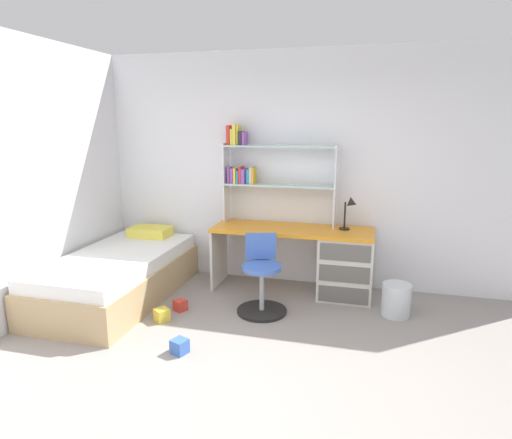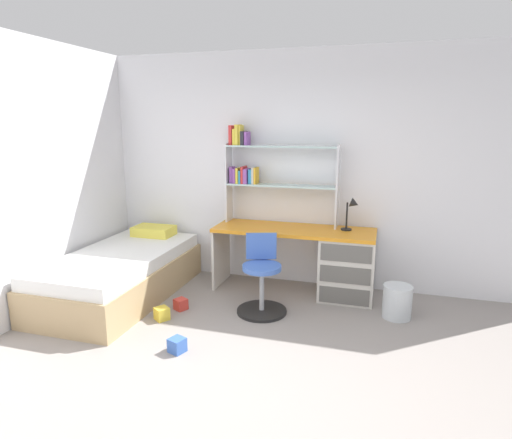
{
  "view_description": "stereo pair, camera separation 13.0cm",
  "coord_description": "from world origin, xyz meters",
  "px_view_note": "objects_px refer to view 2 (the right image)",
  "views": [
    {
      "loc": [
        0.81,
        -2.6,
        1.94
      ],
      "look_at": [
        -0.27,
        1.49,
        0.99
      ],
      "focal_mm": 30.45,
      "sensor_mm": 36.0,
      "label": 1
    },
    {
      "loc": [
        0.94,
        -2.57,
        1.94
      ],
      "look_at": [
        -0.27,
        1.49,
        0.99
      ],
      "focal_mm": 30.45,
      "sensor_mm": 36.0,
      "label": 2
    }
  ],
  "objects_px": {
    "desk": "(334,261)",
    "toy_block_red_1": "(181,304)",
    "toy_block_yellow_0": "(162,314)",
    "bed_platform": "(121,274)",
    "desk_lamp": "(352,209)",
    "swivel_chair": "(262,282)",
    "waste_bin": "(397,302)",
    "bookshelf_hutch": "(265,167)",
    "toy_block_blue_2": "(177,345)"
  },
  "relations": [
    {
      "from": "desk",
      "to": "toy_block_red_1",
      "type": "distance_m",
      "value": 1.76
    },
    {
      "from": "desk",
      "to": "toy_block_yellow_0",
      "type": "relative_size",
      "value": 14.52
    },
    {
      "from": "bed_platform",
      "to": "toy_block_yellow_0",
      "type": "distance_m",
      "value": 0.87
    },
    {
      "from": "desk_lamp",
      "to": "toy_block_yellow_0",
      "type": "height_order",
      "value": "desk_lamp"
    },
    {
      "from": "desk_lamp",
      "to": "toy_block_red_1",
      "type": "bearing_deg",
      "value": -151.36
    },
    {
      "from": "desk_lamp",
      "to": "toy_block_yellow_0",
      "type": "bearing_deg",
      "value": -145.79
    },
    {
      "from": "desk_lamp",
      "to": "toy_block_yellow_0",
      "type": "xyz_separation_m",
      "value": [
        -1.74,
        -1.19,
        -0.95
      ]
    },
    {
      "from": "swivel_chair",
      "to": "waste_bin",
      "type": "bearing_deg",
      "value": 10.36
    },
    {
      "from": "bed_platform",
      "to": "toy_block_yellow_0",
      "type": "bearing_deg",
      "value": -29.87
    },
    {
      "from": "bookshelf_hutch",
      "to": "waste_bin",
      "type": "height_order",
      "value": "bookshelf_hutch"
    },
    {
      "from": "bookshelf_hutch",
      "to": "toy_block_yellow_0",
      "type": "height_order",
      "value": "bookshelf_hutch"
    },
    {
      "from": "toy_block_red_1",
      "to": "toy_block_blue_2",
      "type": "height_order",
      "value": "toy_block_blue_2"
    },
    {
      "from": "bed_platform",
      "to": "toy_block_red_1",
      "type": "height_order",
      "value": "bed_platform"
    },
    {
      "from": "desk_lamp",
      "to": "swivel_chair",
      "type": "bearing_deg",
      "value": -139.87
    },
    {
      "from": "desk",
      "to": "toy_block_yellow_0",
      "type": "xyz_separation_m",
      "value": [
        -1.57,
        -1.13,
        -0.35
      ]
    },
    {
      "from": "swivel_chair",
      "to": "desk_lamp",
      "type": "bearing_deg",
      "value": 40.13
    },
    {
      "from": "bed_platform",
      "to": "toy_block_yellow_0",
      "type": "relative_size",
      "value": 16.34
    },
    {
      "from": "bed_platform",
      "to": "waste_bin",
      "type": "height_order",
      "value": "bed_platform"
    },
    {
      "from": "bed_platform",
      "to": "toy_block_blue_2",
      "type": "bearing_deg",
      "value": -39.13
    },
    {
      "from": "desk",
      "to": "waste_bin",
      "type": "bearing_deg",
      "value": -30.14
    },
    {
      "from": "swivel_chair",
      "to": "toy_block_blue_2",
      "type": "xyz_separation_m",
      "value": [
        -0.47,
        -1.01,
        -0.26
      ]
    },
    {
      "from": "desk",
      "to": "toy_block_blue_2",
      "type": "xyz_separation_m",
      "value": [
        -1.14,
        -1.65,
        -0.35
      ]
    },
    {
      "from": "bed_platform",
      "to": "desk_lamp",
      "type": "bearing_deg",
      "value": 17.2
    },
    {
      "from": "desk",
      "to": "toy_block_red_1",
      "type": "height_order",
      "value": "desk"
    },
    {
      "from": "bookshelf_hutch",
      "to": "bed_platform",
      "type": "distance_m",
      "value": 2.05
    },
    {
      "from": "desk",
      "to": "toy_block_red_1",
      "type": "xyz_separation_m",
      "value": [
        -1.5,
        -0.85,
        -0.35
      ]
    },
    {
      "from": "desk_lamp",
      "to": "bed_platform",
      "type": "height_order",
      "value": "desk_lamp"
    },
    {
      "from": "desk_lamp",
      "to": "bed_platform",
      "type": "bearing_deg",
      "value": -162.8
    },
    {
      "from": "toy_block_blue_2",
      "to": "bookshelf_hutch",
      "type": "bearing_deg",
      "value": 81.64
    },
    {
      "from": "bookshelf_hutch",
      "to": "bed_platform",
      "type": "xyz_separation_m",
      "value": [
        -1.43,
        -0.89,
        -1.16
      ]
    },
    {
      "from": "swivel_chair",
      "to": "bed_platform",
      "type": "distance_m",
      "value": 1.64
    },
    {
      "from": "bed_platform",
      "to": "toy_block_blue_2",
      "type": "distance_m",
      "value": 1.51
    },
    {
      "from": "waste_bin",
      "to": "toy_block_yellow_0",
      "type": "bearing_deg",
      "value": -162.17
    },
    {
      "from": "waste_bin",
      "to": "toy_block_red_1",
      "type": "distance_m",
      "value": 2.24
    },
    {
      "from": "toy_block_blue_2",
      "to": "bed_platform",
      "type": "bearing_deg",
      "value": 140.87
    },
    {
      "from": "desk_lamp",
      "to": "toy_block_blue_2",
      "type": "distance_m",
      "value": 2.35
    },
    {
      "from": "toy_block_yellow_0",
      "to": "toy_block_red_1",
      "type": "distance_m",
      "value": 0.28
    },
    {
      "from": "swivel_chair",
      "to": "toy_block_yellow_0",
      "type": "bearing_deg",
      "value": -152.1
    },
    {
      "from": "toy_block_yellow_0",
      "to": "toy_block_red_1",
      "type": "bearing_deg",
      "value": 74.86
    },
    {
      "from": "bookshelf_hutch",
      "to": "toy_block_yellow_0",
      "type": "xyz_separation_m",
      "value": [
        -0.7,
        -1.31,
        -1.36
      ]
    },
    {
      "from": "waste_bin",
      "to": "toy_block_blue_2",
      "type": "height_order",
      "value": "waste_bin"
    },
    {
      "from": "bookshelf_hutch",
      "to": "desk_lamp",
      "type": "xyz_separation_m",
      "value": [
        1.04,
        -0.13,
        -0.41
      ]
    },
    {
      "from": "desk_lamp",
      "to": "toy_block_red_1",
      "type": "height_order",
      "value": "desk_lamp"
    },
    {
      "from": "desk",
      "to": "waste_bin",
      "type": "relative_size",
      "value": 5.4
    },
    {
      "from": "waste_bin",
      "to": "desk",
      "type": "bearing_deg",
      "value": 149.86
    },
    {
      "from": "desk",
      "to": "bookshelf_hutch",
      "type": "bearing_deg",
      "value": 167.88
    },
    {
      "from": "bookshelf_hutch",
      "to": "toy_block_blue_2",
      "type": "xyz_separation_m",
      "value": [
        -0.27,
        -1.84,
        -1.36
      ]
    },
    {
      "from": "swivel_chair",
      "to": "waste_bin",
      "type": "xyz_separation_m",
      "value": [
        1.36,
        0.25,
        -0.15
      ]
    },
    {
      "from": "desk_lamp",
      "to": "swivel_chair",
      "type": "height_order",
      "value": "desk_lamp"
    },
    {
      "from": "desk",
      "to": "toy_block_blue_2",
      "type": "relative_size",
      "value": 14.66
    }
  ]
}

